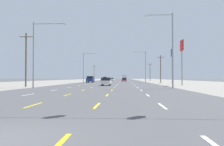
{
  "coord_description": "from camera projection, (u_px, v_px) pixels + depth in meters",
  "views": [
    {
      "loc": [
        3.22,
        -5.26,
        1.52
      ],
      "look_at": [
        -0.73,
        68.84,
        3.04
      ],
      "focal_mm": 36.49,
      "sensor_mm": 36.0,
      "label": 1
    }
  ],
  "objects": [
    {
      "name": "utility_pole_left_row_0",
      "position": [
        26.0,
        59.0,
        37.58
      ],
      "size": [
        2.2,
        0.26,
        8.89
      ],
      "color": "brown",
      "rests_on": "ground"
    },
    {
      "name": "utility_pole_left_row_3",
      "position": [
        94.0,
        72.0,
        135.64
      ],
      "size": [
        2.2,
        0.26,
        9.01
      ],
      "color": "brown",
      "rests_on": "ground"
    },
    {
      "name": "ground_plane",
      "position": [
        114.0,
        82.0,
        71.28
      ],
      "size": [
        572.0,
        572.0,
        0.0
      ],
      "primitive_type": "plane",
      "color": "#4C4C4F"
    },
    {
      "name": "streetlight_left_row_1",
      "position": [
        85.0,
        65.0,
        74.7
      ],
      "size": [
        4.32,
        0.26,
        9.69
      ],
      "color": "gray",
      "rests_on": "ground"
    },
    {
      "name": "hatchback_center_turn_nearest",
      "position": [
        106.0,
        81.0,
        43.83
      ],
      "size": [
        1.72,
        3.9,
        1.54
      ],
      "color": "white",
      "rests_on": "ground"
    },
    {
      "name": "streetlight_right_row_1",
      "position": [
        144.0,
        64.0,
        73.67
      ],
      "size": [
        4.28,
        0.26,
        10.15
      ],
      "color": "gray",
      "rests_on": "ground"
    },
    {
      "name": "pole_sign_right_row_1",
      "position": [
        182.0,
        51.0,
        44.76
      ],
      "size": [
        0.24,
        1.92,
        8.91
      ],
      "color": "gray",
      "rests_on": "ground"
    },
    {
      "name": "pole_sign_right_row_2",
      "position": [
        172.0,
        57.0,
        65.9
      ],
      "size": [
        0.24,
        2.31,
        9.88
      ],
      "color": "gray",
      "rests_on": "ground"
    },
    {
      "name": "utility_pole_right_row_1",
      "position": [
        161.0,
        68.0,
        67.39
      ],
      "size": [
        2.2,
        0.26,
        8.17
      ],
      "color": "brown",
      "rests_on": "ground"
    },
    {
      "name": "hatchback_inner_left_mid",
      "position": [
        104.0,
        80.0,
        76.87
      ],
      "size": [
        1.72,
        3.9,
        1.54
      ],
      "color": "red",
      "rests_on": "ground"
    },
    {
      "name": "suv_far_left_far",
      "position": [
        105.0,
        79.0,
        121.42
      ],
      "size": [
        1.98,
        4.9,
        1.98
      ],
      "color": "silver",
      "rests_on": "ground"
    },
    {
      "name": "lane_markings",
      "position": [
        117.0,
        81.0,
        109.72
      ],
      "size": [
        10.64,
        227.6,
        0.01
      ],
      "color": "white",
      "rests_on": "ground"
    },
    {
      "name": "streetlight_right_row_0",
      "position": [
        170.0,
        45.0,
        32.48
      ],
      "size": [
        4.1,
        0.26,
        10.79
      ],
      "color": "gray",
      "rests_on": "ground"
    },
    {
      "name": "signal_span_wire",
      "position": [
        69.0,
        13.0,
        12.35
      ],
      "size": [
        26.8,
        0.52,
        8.64
      ],
      "color": "brown",
      "rests_on": "ground"
    },
    {
      "name": "box_truck_inner_right_farthest",
      "position": [
        125.0,
        77.0,
        129.09
      ],
      "size": [
        2.4,
        7.2,
        3.23
      ],
      "color": "black",
      "rests_on": "ground"
    },
    {
      "name": "streetlight_left_row_0",
      "position": [
        37.0,
        49.0,
        33.5
      ],
      "size": [
        5.15,
        0.26,
        9.72
      ],
      "color": "gray",
      "rests_on": "ground"
    },
    {
      "name": "sedan_inner_left_farther",
      "position": [
        112.0,
        79.0,
        123.81
      ],
      "size": [
        1.8,
        4.5,
        1.46
      ],
      "color": "white",
      "rests_on": "ground"
    },
    {
      "name": "sedan_inner_right_midfar",
      "position": [
        124.0,
        80.0,
        91.48
      ],
      "size": [
        1.8,
        4.5,
        1.46
      ],
      "color": "maroon",
      "rests_on": "ground"
    },
    {
      "name": "utility_pole_right_row_2",
      "position": [
        150.0,
        72.0,
        104.55
      ],
      "size": [
        2.2,
        0.26,
        8.26
      ],
      "color": "brown",
      "rests_on": "ground"
    },
    {
      "name": "lot_apron_right",
      "position": [
        194.0,
        83.0,
        69.96
      ],
      "size": [
        28.0,
        440.0,
        0.01
      ],
      "primitive_type": "cube",
      "color": "gray",
      "rests_on": "ground"
    },
    {
      "name": "lot_apron_left",
      "position": [
        37.0,
        82.0,
        72.6
      ],
      "size": [
        28.0,
        440.0,
        0.01
      ],
      "primitive_type": "cube",
      "color": "gray",
      "rests_on": "ground"
    },
    {
      "name": "suv_far_left_near",
      "position": [
        90.0,
        79.0,
        70.28
      ],
      "size": [
        1.98,
        4.9,
        1.98
      ],
      "color": "navy",
      "rests_on": "ground"
    }
  ]
}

